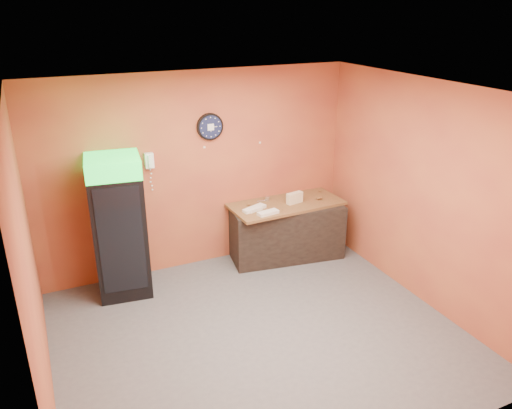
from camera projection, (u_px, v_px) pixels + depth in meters
floor at (259, 335)px, 5.83m from camera, size 4.50×4.50×0.00m
back_wall at (198, 172)px, 6.99m from camera, size 4.50×0.02×2.80m
left_wall at (30, 269)px, 4.43m from camera, size 0.02×4.00×2.80m
right_wall at (423, 194)px, 6.18m from camera, size 0.02×4.00×2.80m
ceiling at (259, 93)px, 4.78m from camera, size 4.50×4.00×0.02m
beverage_cooler at (121, 229)px, 6.37m from camera, size 0.73×0.74×1.87m
prep_counter at (286, 231)px, 7.52m from camera, size 1.74×0.98×0.82m
wall_clock at (210, 127)px, 6.80m from camera, size 0.37×0.06×0.37m
wall_phone at (149, 161)px, 6.57m from camera, size 0.11×0.10×0.21m
butcher_paper at (286, 204)px, 7.36m from camera, size 1.69×0.81×0.04m
sub_roll_stack at (295, 198)px, 7.32m from camera, size 0.27×0.13×0.16m
wrapped_sandwich_left at (252, 210)px, 7.06m from camera, size 0.30×0.16×0.04m
wrapped_sandwich_mid at (268, 213)px, 6.95m from camera, size 0.32×0.16×0.04m
wrapped_sandwich_right at (256, 208)px, 7.11m from camera, size 0.34×0.23×0.04m
kitchen_tool at (267, 198)px, 7.42m from camera, size 0.07×0.07×0.07m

